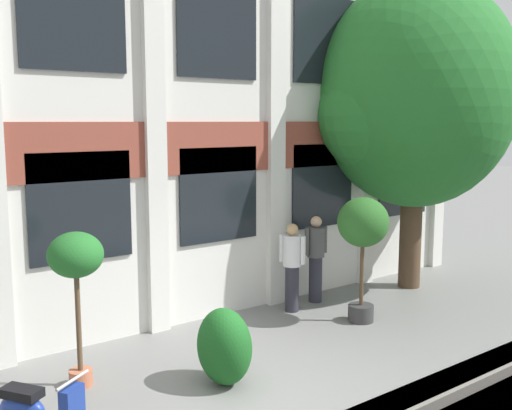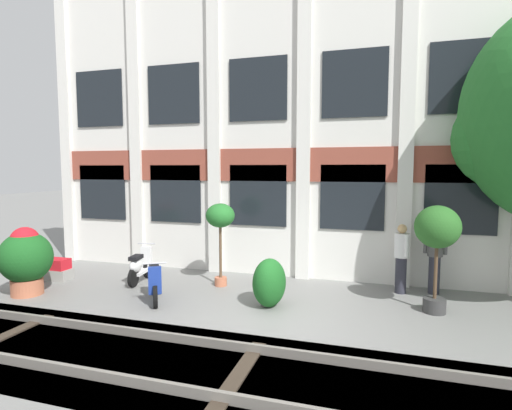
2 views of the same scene
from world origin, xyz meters
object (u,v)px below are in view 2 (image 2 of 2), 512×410
at_px(potted_plant_square_trough, 54,270).
at_px(resident_by_doorway, 401,256).
at_px(potted_plant_low_pan, 220,220).
at_px(potted_plant_terracotta_small, 437,234).
at_px(scooter_second_parked, 154,281).
at_px(scooter_near_curb, 140,266).
at_px(potted_plant_stone_basin, 26,258).
at_px(topiary_hedge, 269,283).
at_px(resident_watching_tracks, 435,256).

relative_size(potted_plant_square_trough, resident_by_doorway, 0.56).
bearing_deg(resident_by_doorway, potted_plant_square_trough, -14.93).
xyz_separation_m(potted_plant_low_pan, potted_plant_square_trough, (-4.52, -0.78, -1.42)).
relative_size(potted_plant_terracotta_small, scooter_second_parked, 1.85).
relative_size(scooter_near_curb, scooter_second_parked, 1.14).
height_order(potted_plant_low_pan, potted_plant_stone_basin, potted_plant_low_pan).
bearing_deg(scooter_second_parked, potted_plant_terracotta_small, 66.95).
distance_m(potted_plant_low_pan, potted_plant_square_trough, 4.81).
bearing_deg(scooter_second_parked, potted_plant_stone_basin, -112.89).
xyz_separation_m(potted_plant_terracotta_small, resident_by_doorway, (-0.61, 1.19, -0.77)).
height_order(potted_plant_terracotta_small, potted_plant_stone_basin, potted_plant_terracotta_small).
height_order(potted_plant_low_pan, topiary_hedge, potted_plant_low_pan).
bearing_deg(topiary_hedge, potted_plant_low_pan, 144.63).
bearing_deg(scooter_second_parked, potted_plant_low_pan, 113.02).
relative_size(potted_plant_terracotta_small, scooter_near_curb, 1.63).
xyz_separation_m(potted_plant_terracotta_small, potted_plant_square_trough, (-9.51, -0.29, -1.39)).
height_order(scooter_near_curb, topiary_hedge, topiary_hedge).
distance_m(scooter_second_parked, resident_watching_tracks, 6.62).
distance_m(scooter_near_curb, resident_by_doorway, 6.62).
bearing_deg(topiary_hedge, potted_plant_stone_basin, -171.22).
height_order(potted_plant_low_pan, resident_watching_tracks, potted_plant_low_pan).
bearing_deg(scooter_second_parked, potted_plant_square_trough, -133.92).
bearing_deg(potted_plant_terracotta_small, scooter_near_curb, 179.08).
bearing_deg(topiary_hedge, scooter_near_curb, 168.58).
bearing_deg(potted_plant_stone_basin, scooter_near_curb, 39.13).
height_order(potted_plant_terracotta_small, topiary_hedge, potted_plant_terracotta_small).
bearing_deg(potted_plant_low_pan, scooter_second_parked, -124.51).
bearing_deg(scooter_second_parked, topiary_hedge, 65.34).
height_order(potted_plant_square_trough, resident_watching_tracks, resident_watching_tracks).
bearing_deg(potted_plant_square_trough, scooter_near_curb, 9.55).
relative_size(scooter_near_curb, resident_by_doorway, 0.82).
height_order(potted_plant_square_trough, scooter_second_parked, scooter_second_parked).
bearing_deg(resident_watching_tracks, scooter_second_parked, -63.30).
distance_m(potted_plant_low_pan, topiary_hedge, 2.27).
bearing_deg(resident_by_doorway, scooter_second_parked, -2.32).
height_order(potted_plant_terracotta_small, scooter_second_parked, potted_plant_terracotta_small).
distance_m(potted_plant_terracotta_small, resident_watching_tracks, 1.56).
relative_size(potted_plant_low_pan, potted_plant_square_trough, 2.27).
relative_size(potted_plant_terracotta_small, topiary_hedge, 2.13).
bearing_deg(potted_plant_stone_basin, potted_plant_terracotta_small, 9.47).
height_order(potted_plant_terracotta_small, scooter_near_curb, potted_plant_terracotta_small).
xyz_separation_m(potted_plant_stone_basin, scooter_second_parked, (3.12, 0.53, -0.45)).
distance_m(potted_plant_low_pan, potted_plant_stone_basin, 4.68).
relative_size(potted_plant_stone_basin, resident_watching_tracks, 0.94).
height_order(potted_plant_low_pan, scooter_second_parked, potted_plant_low_pan).
bearing_deg(scooter_second_parked, scooter_near_curb, -167.46).
relative_size(resident_by_doorway, topiary_hedge, 1.59).
bearing_deg(resident_by_doorway, potted_plant_stone_basin, -6.70).
bearing_deg(scooter_near_curb, scooter_second_parked, -143.43).
bearing_deg(resident_by_doorway, potted_plant_low_pan, -15.28).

